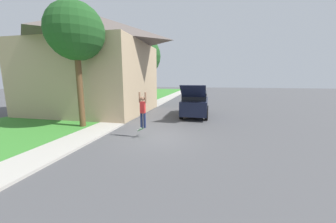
# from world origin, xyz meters

# --- Properties ---
(ground_plane) EXTENTS (120.00, 120.00, 0.00)m
(ground_plane) POSITION_xyz_m (0.00, 0.00, 0.00)
(ground_plane) COLOR #49494C
(lawn) EXTENTS (10.00, 80.00, 0.08)m
(lawn) POSITION_xyz_m (-8.00, 6.00, 0.04)
(lawn) COLOR #387F2D
(lawn) RESTS_ON ground_plane
(sidewalk) EXTENTS (1.80, 80.00, 0.10)m
(sidewalk) POSITION_xyz_m (-3.60, 6.00, 0.05)
(sidewalk) COLOR #ADA89E
(sidewalk) RESTS_ON ground_plane
(house) EXTENTS (10.75, 8.89, 8.64)m
(house) POSITION_xyz_m (-7.63, 6.08, 4.56)
(house) COLOR tan
(house) RESTS_ON lawn
(lawn_tree_near) EXTENTS (3.39, 3.39, 7.48)m
(lawn_tree_near) POSITION_xyz_m (-5.02, 0.91, 5.81)
(lawn_tree_near) COLOR brown
(lawn_tree_near) RESTS_ON lawn
(lawn_tree_far) EXTENTS (4.90, 4.90, 8.07)m
(lawn_tree_far) POSITION_xyz_m (-5.22, 11.96, 5.68)
(lawn_tree_far) COLOR brown
(lawn_tree_far) RESTS_ON lawn
(suv_parked) EXTENTS (2.14, 5.39, 2.68)m
(suv_parked) POSITION_xyz_m (1.77, 6.20, 1.11)
(suv_parked) COLOR black
(suv_parked) RESTS_ON ground_plane
(car_down_street) EXTENTS (1.96, 4.58, 1.34)m
(car_down_street) POSITION_xyz_m (0.27, 22.71, 0.66)
(car_down_street) COLOR navy
(car_down_street) RESTS_ON ground_plane
(skateboarder) EXTENTS (0.41, 0.22, 1.87)m
(skateboarder) POSITION_xyz_m (-0.47, -0.28, 1.51)
(skateboarder) COLOR #192347
(skateboarder) RESTS_ON ground_plane
(skateboard) EXTENTS (0.24, 0.76, 0.25)m
(skateboard) POSITION_xyz_m (-0.60, -0.21, 0.45)
(skateboard) COLOR #337F3D
(skateboard) RESTS_ON ground_plane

